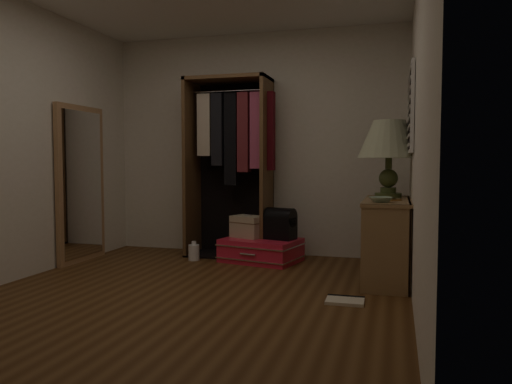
# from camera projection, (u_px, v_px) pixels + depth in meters

# --- Properties ---
(ground) EXTENTS (4.00, 4.00, 0.00)m
(ground) POSITION_uv_depth(u_px,v_px,m) (189.00, 296.00, 4.07)
(ground) COLOR #523117
(ground) RESTS_ON ground
(room_walls) EXTENTS (3.52, 4.02, 2.60)m
(room_walls) POSITION_uv_depth(u_px,v_px,m) (198.00, 111.00, 4.00)
(room_walls) COLOR silver
(room_walls) RESTS_ON ground
(console_bookshelf) EXTENTS (0.42, 1.12, 0.75)m
(console_bookshelf) POSITION_uv_depth(u_px,v_px,m) (386.00, 238.00, 4.63)
(console_bookshelf) COLOR #946E47
(console_bookshelf) RESTS_ON ground
(open_wardrobe) EXTENTS (1.02, 0.50, 2.05)m
(open_wardrobe) POSITION_uv_depth(u_px,v_px,m) (232.00, 151.00, 5.75)
(open_wardrobe) COLOR brown
(open_wardrobe) RESTS_ON ground
(floor_mirror) EXTENTS (0.06, 0.80, 1.70)m
(floor_mirror) POSITION_uv_depth(u_px,v_px,m) (81.00, 184.00, 5.44)
(floor_mirror) COLOR #AA7C52
(floor_mirror) RESTS_ON ground
(pink_suitcase) EXTENTS (0.93, 0.76, 0.25)m
(pink_suitcase) POSITION_uv_depth(u_px,v_px,m) (261.00, 250.00, 5.47)
(pink_suitcase) COLOR red
(pink_suitcase) RESTS_ON ground
(train_case) EXTENTS (0.42, 0.36, 0.26)m
(train_case) POSITION_uv_depth(u_px,v_px,m) (248.00, 226.00, 5.56)
(train_case) COLOR #B8AC8D
(train_case) RESTS_ON pink_suitcase
(black_bag) EXTENTS (0.36, 0.28, 0.34)m
(black_bag) POSITION_uv_depth(u_px,v_px,m) (280.00, 223.00, 5.42)
(black_bag) COLOR black
(black_bag) RESTS_ON pink_suitcase
(table_lamp) EXTENTS (0.62, 0.62, 0.74)m
(table_lamp) POSITION_uv_depth(u_px,v_px,m) (389.00, 141.00, 4.80)
(table_lamp) COLOR #3D4D25
(table_lamp) RESTS_ON console_bookshelf
(brass_tray) EXTENTS (0.32, 0.32, 0.01)m
(brass_tray) POSITION_uv_depth(u_px,v_px,m) (387.00, 199.00, 4.50)
(brass_tray) COLOR #AF7E43
(brass_tray) RESTS_ON console_bookshelf
(ceramic_bowl) EXTENTS (0.25, 0.25, 0.05)m
(ceramic_bowl) POSITION_uv_depth(u_px,v_px,m) (381.00, 200.00, 4.25)
(ceramic_bowl) COLOR #96B599
(ceramic_bowl) RESTS_ON console_bookshelf
(white_jug) EXTENTS (0.16, 0.16, 0.21)m
(white_jug) POSITION_uv_depth(u_px,v_px,m) (194.00, 252.00, 5.53)
(white_jug) COLOR white
(white_jug) RESTS_ON ground
(floor_book) EXTENTS (0.30, 0.24, 0.03)m
(floor_book) POSITION_uv_depth(u_px,v_px,m) (345.00, 300.00, 3.91)
(floor_book) COLOR beige
(floor_book) RESTS_ON ground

